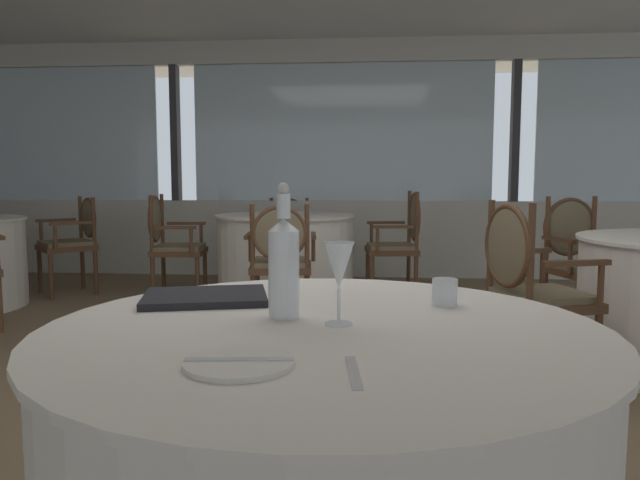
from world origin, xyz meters
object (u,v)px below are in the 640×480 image
Objects in this scene: water_bottle at (284,264)px; menu_book at (205,297)px; dining_chair_1_3 at (401,236)px; dining_chair_2_0 at (75,236)px; side_plate at (239,363)px; dining_chair_0_3 at (527,279)px; dining_chair_1_2 at (281,254)px; water_tumbler at (445,292)px; dining_chair_1_1 at (169,238)px; wine_glass at (339,268)px; dining_chair_0_2 at (579,252)px; dining_chair_1_0 at (289,231)px.

menu_book is at bearing 143.88° from water_bottle.
dining_chair_1_3 is 3.11m from dining_chair_2_0.
water_bottle reaches higher than side_plate.
dining_chair_0_3 is at bearing 104.84° from dining_chair_2_0.
dining_chair_1_2 is at bearing 98.64° from water_bottle.
dining_chair_1_1 is (-2.05, 3.78, -0.25)m from water_tumbler.
wine_glass reaches higher than water_tumbler.
dining_chair_1_1 is (-1.64, 3.96, -0.35)m from water_bottle.
side_plate is at bearing -178.71° from dining_chair_1_2.
dining_chair_1_2 is at bearing 123.58° from dining_chair_0_3.
water_bottle reaches higher than wine_glass.
wine_glass is at bearing -44.08° from dining_chair_0_2.
water_tumbler is 4.31m from dining_chair_1_1.
dining_chair_2_0 is at bearing 123.61° from wine_glass.
wine_glass is 4.41m from dining_chair_1_1.
dining_chair_1_3 reaches higher than dining_chair_1_2.
water_tumbler is at bearing -13.77° from menu_book.
dining_chair_0_2 reaches higher than menu_book.
dining_chair_1_2 is (-0.87, 2.82, -0.27)m from water_tumbler.
dining_chair_1_3 is at bearing -146.05° from dining_chair_0_2.
water_bottle is 0.46m from water_tumbler.
wine_glass is at bearing 79.05° from dining_chair_1_3.
dining_chair_1_0 is 0.96× the size of dining_chair_1_2.
dining_chair_1_3 reaches higher than wine_glass.
dining_chair_1_2 is 0.99× the size of dining_chair_2_0.
wine_glass is 0.21× the size of dining_chair_2_0.
side_plate is 0.22× the size of dining_chair_1_2.
dining_chair_1_3 is at bearing 65.85° from menu_book.
water_tumbler is at bearing 23.25° from water_bottle.
water_tumbler is at bearing -128.78° from dining_chair_0_3.
dining_chair_1_0 is at bearing 0.00° from dining_chair_1_2.
dining_chair_1_0 is 1.52m from dining_chair_1_1.
dining_chair_0_2 is at bearing -91.85° from dining_chair_1_2.
dining_chair_1_2 is (1.18, -0.96, -0.02)m from dining_chair_1_1.
menu_book is 0.38× the size of dining_chair_1_0.
water_tumbler is 4.01m from dining_chair_1_3.
water_tumbler reaches higher than menu_book.
dining_chair_2_0 is (-2.60, 4.05, -0.35)m from water_bottle.
dining_chair_1_3 is (0.76, 4.00, -0.21)m from menu_book.
dining_chair_1_0 is at bearing 166.25° from dining_chair_2_0.
water_bottle is at bearing -73.40° from dining_chair_1_1.
side_plate is 4.60m from dining_chair_1_3.
dining_chair_1_2 is 0.93× the size of dining_chair_1_3.
dining_chair_1_3 is (-0.53, 2.41, -0.01)m from dining_chair_0_3.
dining_chair_0_2 is 4.47m from dining_chair_2_0.
water_bottle is at bearing 79.55° from dining_chair_2_0.
water_tumbler is 0.07× the size of dining_chair_0_2.
dining_chair_1_3 reaches higher than menu_book.
dining_chair_2_0 is (-2.57, 4.43, -0.22)m from side_plate.
side_plate is 0.21× the size of dining_chair_0_3.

